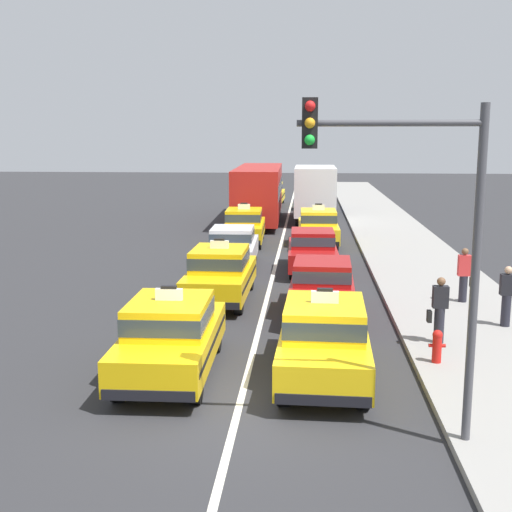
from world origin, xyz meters
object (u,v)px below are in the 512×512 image
object	(u,v)px
sedan_right_sixth	(313,198)
pedestrian_mid_block	(464,275)
sedan_left_third	(233,246)
fire_hydrant	(437,345)
taxi_left_nearest	(171,335)
pedestrian_by_storefront	(439,310)
sedan_right_second	(322,286)
bus_left_fifth	(259,191)
taxi_right_fourth	(318,227)
taxi_left_fourth	(244,226)
taxi_right_nearest	(324,338)
pedestrian_near_crosswalk	(507,296)
taxi_left_sixth	(271,193)
sedan_right_third	(312,249)
box_truck_right_fifth	(315,192)
traffic_light_pole	(415,214)
taxi_left_second	(220,273)

from	to	relation	value
sedan_right_sixth	pedestrian_mid_block	bearing A→B (deg)	-80.63
sedan_left_third	fire_hydrant	distance (m)	12.23
fire_hydrant	pedestrian_mid_block	bearing A→B (deg)	71.86
taxi_left_nearest	pedestrian_by_storefront	size ratio (longest dim) A/B	2.88
sedan_right_second	bus_left_fifth	bearing A→B (deg)	99.13
pedestrian_by_storefront	fire_hydrant	xyz separation A→B (m)	(-0.30, -1.43, -0.40)
taxi_right_fourth	taxi_left_fourth	bearing A→B (deg)	178.51
taxi_right_nearest	fire_hydrant	bearing A→B (deg)	17.08
sedan_right_second	pedestrian_mid_block	size ratio (longest dim) A/B	2.69
sedan_left_third	pedestrian_near_crosswalk	world-z (taller)	pedestrian_near_crosswalk
taxi_left_sixth	sedan_right_second	world-z (taller)	taxi_left_sixth
taxi_right_nearest	pedestrian_by_storefront	bearing A→B (deg)	38.33
sedan_left_third	sedan_right_third	size ratio (longest dim) A/B	1.00
sedan_left_third	taxi_right_fourth	world-z (taller)	taxi_right_fourth
sedan_right_second	box_truck_right_fifth	distance (m)	20.82
taxi_left_nearest	traffic_light_pole	world-z (taller)	traffic_light_pole
sedan_right_second	sedan_right_sixth	distance (m)	27.13
taxi_left_second	taxi_left_sixth	distance (m)	28.73
taxi_left_fourth	traffic_light_pole	size ratio (longest dim) A/B	0.83
sedan_left_third	taxi_left_fourth	bearing A→B (deg)	91.06
taxi_left_nearest	fire_hydrant	xyz separation A→B (m)	(5.69, 0.79, -0.33)
taxi_left_sixth	sedan_right_third	bearing A→B (deg)	-83.13
traffic_light_pole	sedan_left_third	bearing A→B (deg)	107.22
taxi_left_nearest	taxi_right_nearest	bearing A→B (deg)	0.53
sedan_right_sixth	fire_hydrant	size ratio (longest dim) A/B	5.92
taxi_left_fourth	taxi_left_nearest	bearing A→B (deg)	-89.60
taxi_left_second	taxi_left_fourth	distance (m)	10.87
taxi_left_second	pedestrian_by_storefront	size ratio (longest dim) A/B	2.87
taxi_left_second	sedan_right_sixth	size ratio (longest dim) A/B	1.06
taxi_left_fourth	sedan_right_third	size ratio (longest dim) A/B	1.06
taxi_left_sixth	sedan_right_sixth	bearing A→B (deg)	-43.84
sedan_right_second	box_truck_right_fifth	xyz separation A→B (m)	(-0.04, 20.80, 0.93)
sedan_left_third	box_truck_right_fifth	distance (m)	14.64
taxi_left_fourth	taxi_right_nearest	xyz separation A→B (m)	(3.34, -17.24, 0.00)
sedan_right_second	pedestrian_by_storefront	xyz separation A→B (m)	(2.71, -2.83, 0.10)
taxi_left_nearest	taxi_right_fourth	world-z (taller)	same
traffic_light_pole	taxi_right_nearest	bearing A→B (deg)	113.22
taxi_right_fourth	pedestrian_near_crosswalk	bearing A→B (deg)	-70.84
fire_hydrant	sedan_right_second	bearing A→B (deg)	119.49
box_truck_right_fifth	pedestrian_mid_block	distance (m)	20.03
bus_left_fifth	taxi_left_sixth	xyz separation A→B (m)	(0.19, 9.33, -0.94)
sedan_right_second	fire_hydrant	size ratio (longest dim) A/B	5.96
bus_left_fifth	pedestrian_mid_block	xyz separation A→B (m)	(7.55, -19.52, -0.86)
traffic_light_pole	taxi_right_fourth	bearing A→B (deg)	93.30
pedestrian_mid_block	fire_hydrant	world-z (taller)	pedestrian_mid_block
bus_left_fifth	taxi_right_fourth	size ratio (longest dim) A/B	2.45
box_truck_right_fifth	pedestrian_near_crosswalk	bearing A→B (deg)	-77.85
sedan_right_third	pedestrian_mid_block	distance (m)	6.53
sedan_right_third	taxi_left_fourth	bearing A→B (deg)	116.92
fire_hydrant	box_truck_right_fifth	bearing A→B (deg)	95.58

